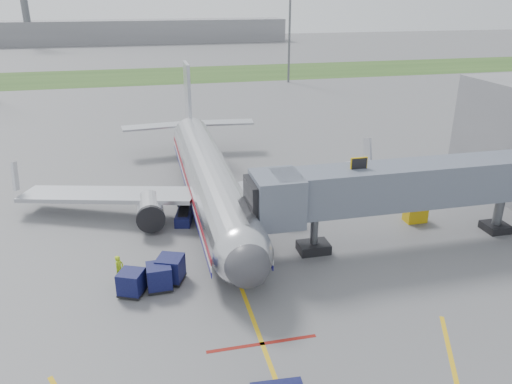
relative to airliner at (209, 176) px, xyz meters
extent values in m
plane|color=#565659|center=(0.00, -15.25, -2.65)|extent=(400.00, 400.00, 0.00)
cube|color=#2D4C1E|center=(0.00, 74.75, -2.64)|extent=(300.00, 25.00, 0.01)
cube|color=gold|center=(0.00, -17.25, -2.64)|extent=(0.25, 50.00, 0.01)
cube|color=maroon|center=(0.00, -19.25, -2.64)|extent=(6.00, 0.25, 0.01)
cylinder|color=silver|center=(0.00, -0.25, 0.05)|extent=(3.80, 28.00, 3.80)
sphere|color=silver|center=(0.00, -14.25, 0.05)|extent=(3.80, 3.80, 3.80)
sphere|color=#38383D|center=(0.00, -15.55, 0.05)|extent=(2.74, 2.74, 2.74)
cube|color=black|center=(0.00, -14.65, 0.60)|extent=(2.20, 1.20, 0.55)
cone|color=silver|center=(0.00, 16.25, 0.05)|extent=(3.80, 5.00, 3.80)
cube|color=#B7BAC1|center=(0.00, 15.75, 4.05)|extent=(0.35, 4.20, 7.00)
cube|color=#B7BAC1|center=(-8.50, -0.25, -0.85)|extent=(15.10, 8.59, 1.13)
cube|color=#B7BAC1|center=(8.50, -0.25, -0.85)|extent=(15.10, 8.59, 1.13)
cylinder|color=silver|center=(-5.20, -3.25, -1.30)|extent=(2.10, 3.60, 2.10)
cylinder|color=silver|center=(5.20, -3.25, -1.30)|extent=(2.10, 3.60, 2.10)
cube|color=maroon|center=(1.92, -0.25, -0.30)|extent=(0.05, 28.00, 0.45)
cube|color=navy|center=(1.92, -0.25, -1.20)|extent=(0.05, 28.00, 0.35)
cylinder|color=black|center=(0.00, -13.25, -2.35)|extent=(0.28, 0.70, 0.70)
cylinder|color=black|center=(-2.60, 0.25, -2.20)|extent=(0.50, 1.00, 1.00)
cylinder|color=black|center=(2.60, 0.25, -2.20)|extent=(0.50, 1.00, 1.00)
cube|color=slate|center=(13.00, -10.25, 1.95)|extent=(20.00, 3.00, 3.00)
cube|color=slate|center=(3.20, -10.25, 1.75)|extent=(3.20, 3.60, 3.40)
cube|color=black|center=(2.00, -10.25, 1.75)|extent=(1.60, 3.00, 2.80)
cube|color=#CC9F0C|center=(9.00, -10.25, 3.75)|extent=(1.20, 0.15, 1.00)
cylinder|color=#595B60|center=(6.00, -10.25, -1.10)|extent=(0.56, 0.56, 3.10)
cube|color=black|center=(6.00, -10.25, -2.30)|extent=(2.20, 1.60, 0.70)
cylinder|color=#595B60|center=(21.00, -10.25, -1.10)|extent=(0.70, 0.70, 3.10)
cube|color=black|center=(21.00, -10.25, -2.35)|extent=(1.80, 1.80, 0.60)
cylinder|color=#595B60|center=(25.00, 59.75, 7.35)|extent=(0.44, 0.44, 20.00)
cube|color=slate|center=(-10.00, 154.75, 1.35)|extent=(120.00, 14.00, 8.00)
cylinder|color=#595B60|center=(-40.00, 149.75, 11.35)|extent=(2.40, 2.40, 28.00)
cube|color=#0C0C35|center=(-4.25, -11.88, -1.69)|extent=(2.04, 2.04, 1.56)
cube|color=black|center=(-4.25, -11.88, -2.46)|extent=(2.10, 2.10, 0.12)
cylinder|color=black|center=(-5.04, -12.21, -2.50)|extent=(0.31, 0.34, 0.28)
cylinder|color=black|center=(-3.92, -12.67, -2.50)|extent=(0.31, 0.34, 0.28)
cylinder|color=black|center=(-4.57, -11.09, -2.50)|extent=(0.31, 0.34, 0.28)
cylinder|color=black|center=(-3.46, -11.56, -2.50)|extent=(0.31, 0.34, 0.28)
cube|color=#0C0C35|center=(-5.00, -12.62, -1.73)|extent=(1.54, 1.54, 1.49)
cube|color=black|center=(-5.00, -12.62, -2.47)|extent=(1.59, 1.59, 0.12)
cylinder|color=black|center=(-5.56, -13.22, -2.51)|extent=(0.22, 0.28, 0.27)
cylinder|color=black|center=(-4.41, -13.18, -2.51)|extent=(0.22, 0.28, 0.27)
cylinder|color=black|center=(-5.60, -12.06, -2.51)|extent=(0.22, 0.28, 0.27)
cylinder|color=black|center=(-4.45, -12.03, -2.51)|extent=(0.22, 0.28, 0.27)
cube|color=#0C0C35|center=(-6.70, -12.85, -1.78)|extent=(1.86, 1.86, 1.42)
cube|color=black|center=(-6.70, -12.85, -2.48)|extent=(1.93, 1.93, 0.11)
cylinder|color=black|center=(-7.42, -13.13, -2.52)|extent=(0.29, 0.31, 0.26)
cylinder|color=black|center=(-6.42, -13.58, -2.52)|extent=(0.29, 0.31, 0.26)
cylinder|color=black|center=(-6.98, -12.13, -2.52)|extent=(0.29, 0.31, 0.26)
cylinder|color=black|center=(-5.98, -12.57, -2.52)|extent=(0.29, 0.31, 0.26)
cube|color=#0C0C35|center=(-2.50, -2.84, -2.25)|extent=(1.90, 3.33, 0.78)
cube|color=black|center=(-2.40, -2.42, -1.43)|extent=(1.56, 3.59, 1.23)
cylinder|color=black|center=(-3.18, -3.84, -2.40)|extent=(0.30, 0.52, 0.49)
cylinder|color=black|center=(-2.34, -4.04, -2.40)|extent=(0.30, 0.52, 0.49)
cylinder|color=black|center=(-2.67, -1.64, -2.40)|extent=(0.30, 0.52, 0.49)
cylinder|color=black|center=(-1.82, -1.84, -2.40)|extent=(0.30, 0.52, 0.49)
cube|color=#CC9F0C|center=(15.75, -7.25, -1.97)|extent=(1.70, 1.14, 1.36)
cylinder|color=black|center=(15.18, -7.25, -2.48)|extent=(0.23, 0.34, 0.34)
cylinder|color=black|center=(16.31, -7.25, -2.48)|extent=(0.23, 0.34, 0.34)
imported|color=#A9D118|center=(-7.42, -11.37, -1.67)|extent=(0.79, 0.85, 1.94)
camera|label=1|loc=(-5.23, -40.17, 14.73)|focal=35.00mm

